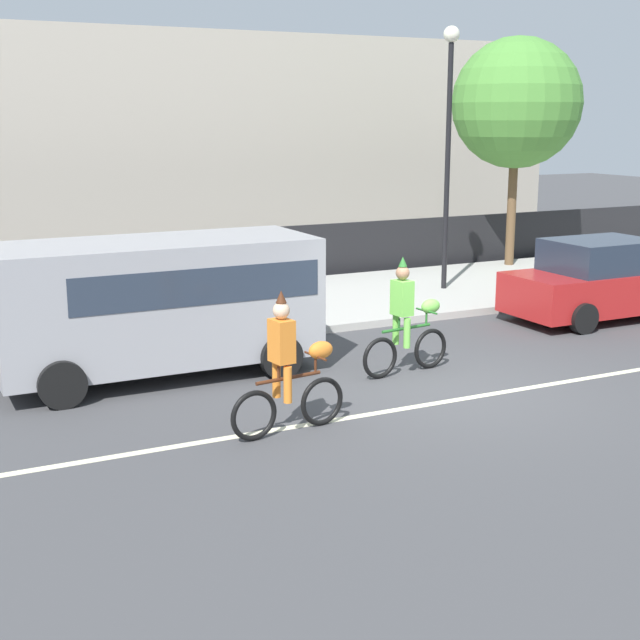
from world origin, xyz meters
name	(u,v)px	position (x,y,z in m)	size (l,w,h in m)	color
ground_plane	(449,389)	(0.00, 0.00, 0.00)	(80.00, 80.00, 0.00)	#424244
road_centre_line	(469,398)	(0.00, -0.50, 0.00)	(36.00, 0.14, 0.01)	beige
sidewalk_curb	(278,305)	(0.00, 6.50, 0.07)	(60.00, 5.00, 0.15)	#ADAAA3
fence_line	(230,258)	(0.00, 9.40, 0.70)	(40.00, 0.08, 1.40)	black
building_backdrop	(111,143)	(-0.73, 18.00, 3.24)	(28.00, 8.00, 6.48)	#B2A899
parade_cyclist_orange	(289,371)	(-2.98, -0.66, 0.84)	(1.71, 0.51, 1.92)	black
parade_cyclist_lime	(407,323)	(-0.13, 1.04, 0.84)	(1.71, 0.51, 1.92)	black
parked_van_grey	(161,297)	(-3.69, 2.70, 1.28)	(5.00, 2.22, 2.18)	#99999E
parked_car_red	(602,281)	(5.57, 2.69, 0.78)	(4.10, 1.92, 1.64)	#AD1E1E
street_lamp_post	(449,120)	(4.12, 6.25, 3.99)	(0.36, 0.36, 5.86)	black
street_tree_near_lamp	(517,103)	(7.63, 8.32, 4.40)	(3.38, 3.38, 5.95)	brown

